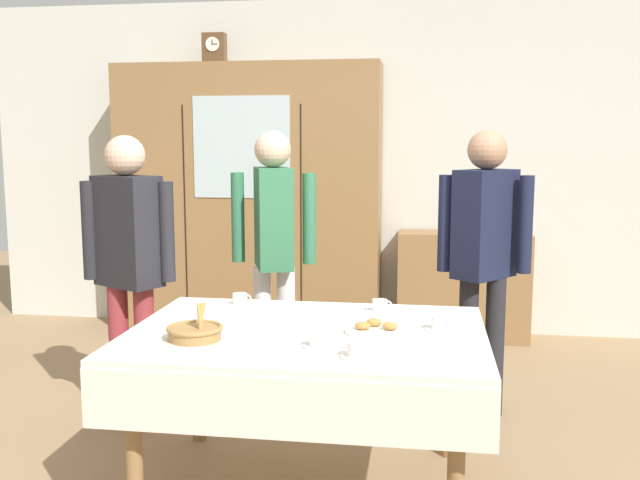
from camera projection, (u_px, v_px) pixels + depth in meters
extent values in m
plane|color=#997A56|center=(314.00, 466.00, 3.46)|extent=(12.00, 12.00, 0.00)
cube|color=silver|center=(364.00, 167.00, 5.86)|extent=(6.40, 0.10, 2.70)
cylinder|color=olive|center=(133.00, 442.00, 2.89)|extent=(0.07, 0.07, 0.71)
cylinder|color=olive|center=(456.00, 464.00, 2.70)|extent=(0.07, 0.07, 0.71)
cylinder|color=olive|center=(198.00, 375.00, 3.72)|extent=(0.07, 0.07, 0.71)
cylinder|color=olive|center=(449.00, 388.00, 3.53)|extent=(0.07, 0.07, 0.71)
cube|color=silver|center=(307.00, 333.00, 3.16)|extent=(1.58, 1.12, 0.03)
cube|color=silver|center=(282.00, 409.00, 2.63)|extent=(1.58, 0.01, 0.24)
cube|color=olive|center=(249.00, 201.00, 5.74)|extent=(2.12, 0.45, 2.17)
cube|color=silver|center=(241.00, 147.00, 5.45)|extent=(0.76, 0.01, 0.78)
cube|color=black|center=(185.00, 216.00, 5.60)|extent=(0.01, 0.01, 1.74)
cube|color=black|center=(301.00, 218.00, 5.46)|extent=(0.01, 0.01, 1.74)
cube|color=brown|center=(214.00, 49.00, 5.61)|extent=(0.18, 0.10, 0.24)
cylinder|color=white|center=(212.00, 44.00, 5.55)|extent=(0.11, 0.01, 0.11)
cube|color=black|center=(212.00, 42.00, 5.54)|extent=(0.00, 0.00, 0.04)
cube|color=black|center=(215.00, 44.00, 5.54)|extent=(0.05, 0.00, 0.00)
cube|color=olive|center=(463.00, 286.00, 5.63)|extent=(1.03, 0.35, 0.85)
cube|color=#664C7A|center=(465.00, 231.00, 5.57)|extent=(0.16, 0.23, 0.03)
cube|color=#B29333|center=(465.00, 228.00, 5.57)|extent=(0.14, 0.21, 0.02)
cube|color=#664C7A|center=(465.00, 225.00, 5.56)|extent=(0.15, 0.21, 0.03)
cube|color=#3D754C|center=(465.00, 222.00, 5.56)|extent=(0.18, 0.21, 0.02)
cylinder|color=white|center=(319.00, 347.00, 2.89)|extent=(0.13, 0.13, 0.01)
cylinder|color=white|center=(319.00, 339.00, 2.89)|extent=(0.08, 0.08, 0.05)
torus|color=white|center=(328.00, 339.00, 2.88)|extent=(0.04, 0.01, 0.04)
cylinder|color=#47230F|center=(319.00, 334.00, 2.88)|extent=(0.06, 0.06, 0.01)
cylinder|color=white|center=(380.00, 311.00, 3.48)|extent=(0.13, 0.13, 0.01)
cylinder|color=white|center=(380.00, 305.00, 3.48)|extent=(0.08, 0.08, 0.05)
torus|color=white|center=(388.00, 305.00, 3.47)|extent=(0.04, 0.01, 0.04)
cylinder|color=#47230F|center=(380.00, 301.00, 3.48)|extent=(0.06, 0.06, 0.01)
cylinder|color=white|center=(440.00, 329.00, 3.15)|extent=(0.13, 0.13, 0.01)
cylinder|color=white|center=(440.00, 322.00, 3.15)|extent=(0.08, 0.08, 0.05)
torus|color=white|center=(449.00, 322.00, 3.14)|extent=(0.04, 0.01, 0.04)
cylinder|color=silver|center=(240.00, 305.00, 3.62)|extent=(0.13, 0.13, 0.01)
cylinder|color=silver|center=(240.00, 299.00, 3.62)|extent=(0.08, 0.08, 0.05)
torus|color=silver|center=(247.00, 298.00, 3.61)|extent=(0.04, 0.01, 0.04)
cylinder|color=#47230F|center=(240.00, 295.00, 3.62)|extent=(0.06, 0.06, 0.01)
cylinder|color=white|center=(357.00, 357.00, 2.76)|extent=(0.13, 0.13, 0.01)
cylinder|color=white|center=(357.00, 349.00, 2.75)|extent=(0.08, 0.08, 0.05)
torus|color=white|center=(366.00, 349.00, 2.75)|extent=(0.04, 0.01, 0.04)
cylinder|color=#9E7542|center=(195.00, 334.00, 3.01)|extent=(0.22, 0.22, 0.05)
torus|color=#9E7542|center=(195.00, 328.00, 3.00)|extent=(0.24, 0.24, 0.02)
cylinder|color=tan|center=(199.00, 318.00, 2.98)|extent=(0.02, 0.03, 0.12)
cylinder|color=tan|center=(201.00, 317.00, 2.99)|extent=(0.02, 0.02, 0.12)
cylinder|color=tan|center=(202.00, 316.00, 3.01)|extent=(0.04, 0.02, 0.12)
cylinder|color=white|center=(376.00, 331.00, 3.12)|extent=(0.28, 0.28, 0.01)
ellipsoid|color=#BC7F3D|center=(390.00, 326.00, 3.11)|extent=(0.07, 0.05, 0.04)
ellipsoid|color=#BC7F3D|center=(374.00, 322.00, 3.18)|extent=(0.07, 0.05, 0.04)
ellipsoid|color=#BC7F3D|center=(363.00, 326.00, 3.12)|extent=(0.07, 0.05, 0.04)
cube|color=silver|center=(283.00, 326.00, 3.21)|extent=(0.10, 0.01, 0.00)
ellipsoid|color=silver|center=(295.00, 327.00, 3.20)|extent=(0.03, 0.02, 0.01)
cube|color=silver|center=(244.00, 348.00, 2.88)|extent=(0.10, 0.01, 0.00)
ellipsoid|color=silver|center=(257.00, 348.00, 2.87)|extent=(0.03, 0.02, 0.01)
cube|color=silver|center=(456.00, 346.00, 2.91)|extent=(0.10, 0.01, 0.00)
ellipsoid|color=silver|center=(469.00, 346.00, 2.90)|extent=(0.03, 0.02, 0.01)
cylinder|color=silver|center=(262.00, 331.00, 4.39)|extent=(0.11, 0.11, 0.81)
cylinder|color=silver|center=(286.00, 332.00, 4.37)|extent=(0.11, 0.11, 0.81)
cube|color=#33704C|center=(273.00, 218.00, 4.28)|extent=(0.31, 0.41, 0.61)
sphere|color=#DBB293|center=(273.00, 149.00, 4.22)|extent=(0.22, 0.22, 0.22)
cylinder|color=#33704C|center=(238.00, 217.00, 4.31)|extent=(0.08, 0.08, 0.55)
cylinder|color=#33704C|center=(309.00, 219.00, 4.25)|extent=(0.08, 0.08, 0.55)
cylinder|color=#232328|center=(468.00, 346.00, 4.08)|extent=(0.11, 0.11, 0.81)
cylinder|color=#232328|center=(494.00, 347.00, 4.05)|extent=(0.11, 0.11, 0.81)
cube|color=#191E38|center=(485.00, 224.00, 3.97)|extent=(0.38, 0.40, 0.61)
sphere|color=tan|center=(487.00, 150.00, 3.91)|extent=(0.22, 0.22, 0.22)
cylinder|color=#191E38|center=(445.00, 223.00, 4.00)|extent=(0.08, 0.08, 0.55)
cylinder|color=#191E38|center=(525.00, 225.00, 3.93)|extent=(0.08, 0.08, 0.55)
cylinder|color=#933338|center=(120.00, 355.00, 3.92)|extent=(0.11, 0.11, 0.79)
cylinder|color=#933338|center=(145.00, 356.00, 3.90)|extent=(0.11, 0.11, 0.79)
cube|color=#232328|center=(128.00, 231.00, 3.82)|extent=(0.41, 0.34, 0.60)
sphere|color=#DBB293|center=(125.00, 155.00, 3.76)|extent=(0.21, 0.21, 0.21)
cylinder|color=#232328|center=(89.00, 230.00, 3.85)|extent=(0.08, 0.08, 0.54)
cylinder|color=#232328|center=(167.00, 232.00, 3.78)|extent=(0.08, 0.08, 0.54)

